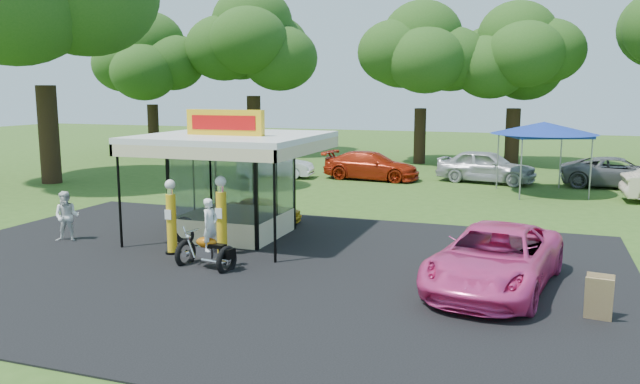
# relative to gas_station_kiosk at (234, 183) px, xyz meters

# --- Properties ---
(ground) EXTENTS (120.00, 120.00, 0.00)m
(ground) POSITION_rel_gas_station_kiosk_xyz_m (2.00, -4.99, -1.78)
(ground) COLOR #32551A
(ground) RESTS_ON ground
(asphalt_apron) EXTENTS (20.00, 14.00, 0.04)m
(asphalt_apron) POSITION_rel_gas_station_kiosk_xyz_m (2.00, -2.99, -1.76)
(asphalt_apron) COLOR black
(asphalt_apron) RESTS_ON ground
(gas_station_kiosk) EXTENTS (5.40, 5.40, 4.18)m
(gas_station_kiosk) POSITION_rel_gas_station_kiosk_xyz_m (0.00, 0.00, 0.00)
(gas_station_kiosk) COLOR white
(gas_station_kiosk) RESTS_ON ground
(gas_pump_left) EXTENTS (0.42, 0.42, 2.24)m
(gas_pump_left) POSITION_rel_gas_station_kiosk_xyz_m (-0.69, -2.65, -0.71)
(gas_pump_left) COLOR black
(gas_pump_left) RESTS_ON ground
(gas_pump_right) EXTENTS (0.44, 0.44, 2.36)m
(gas_pump_right) POSITION_rel_gas_station_kiosk_xyz_m (0.76, -2.29, -0.65)
(gas_pump_right) COLOR black
(gas_pump_right) RESTS_ON ground
(motorcycle) EXTENTS (1.77, 1.06, 2.03)m
(motorcycle) POSITION_rel_gas_station_kiosk_xyz_m (1.09, -3.64, -1.00)
(motorcycle) COLOR black
(motorcycle) RESTS_ON ground
(spare_tires) EXTENTS (1.00, 0.61, 0.86)m
(spare_tires) POSITION_rel_gas_station_kiosk_xyz_m (-1.07, -1.35, -1.37)
(spare_tires) COLOR black
(spare_tires) RESTS_ON ground
(a_frame_sign) EXTENTS (0.57, 0.55, 0.98)m
(a_frame_sign) POSITION_rel_gas_station_kiosk_xyz_m (10.67, -4.33, -1.29)
(a_frame_sign) COLOR #593819
(a_frame_sign) RESTS_ON ground
(kiosk_car) EXTENTS (2.82, 1.13, 0.96)m
(kiosk_car) POSITION_rel_gas_station_kiosk_xyz_m (-0.00, 2.21, -1.30)
(kiosk_car) COLOR gold
(kiosk_car) RESTS_ON ground
(pink_sedan) EXTENTS (3.39, 5.80, 1.52)m
(pink_sedan) POSITION_rel_gas_station_kiosk_xyz_m (8.46, -2.80, -1.02)
(pink_sedan) COLOR #E53E8D
(pink_sedan) RESTS_ON ground
(spectator_west) EXTENTS (0.96, 0.87, 1.62)m
(spectator_west) POSITION_rel_gas_station_kiosk_xyz_m (-4.73, -2.37, -0.97)
(spectator_west) COLOR white
(spectator_west) RESTS_ON ground
(bg_car_a) EXTENTS (4.25, 1.93, 1.35)m
(bg_car_a) POSITION_rel_gas_station_kiosk_xyz_m (-4.33, 13.44, -1.11)
(bg_car_a) COLOR white
(bg_car_a) RESTS_ON ground
(bg_car_b) EXTENTS (5.35, 2.52, 1.51)m
(bg_car_b) POSITION_rel_gas_station_kiosk_xyz_m (0.84, 14.41, -1.03)
(bg_car_b) COLOR #B3260D
(bg_car_b) RESTS_ON ground
(bg_car_c) EXTENTS (5.32, 2.92, 1.71)m
(bg_car_c) POSITION_rel_gas_station_kiosk_xyz_m (6.79, 15.30, -0.93)
(bg_car_c) COLOR #B0B0B4
(bg_car_c) RESTS_ON ground
(bg_car_d) EXTENTS (5.41, 2.52, 1.50)m
(bg_car_d) POSITION_rel_gas_station_kiosk_xyz_m (13.11, 15.73, -1.03)
(bg_car_d) COLOR slate
(bg_car_d) RESTS_ON ground
(tent_west) EXTENTS (4.36, 4.36, 3.05)m
(tent_west) POSITION_rel_gas_station_kiosk_xyz_m (-4.51, 9.78, 0.98)
(tent_west) COLOR gray
(tent_west) RESTS_ON ground
(tent_east) EXTENTS (4.79, 4.79, 3.35)m
(tent_east) POSITION_rel_gas_station_kiosk_xyz_m (9.49, 12.49, 1.24)
(tent_east) COLOR gray
(tent_east) RESTS_ON ground
(oak_far_a) EXTENTS (8.73, 8.73, 10.34)m
(oak_far_a) POSITION_rel_gas_station_kiosk_xyz_m (-18.67, 22.98, 4.80)
(oak_far_a) COLOR black
(oak_far_a) RESTS_ON ground
(oak_far_b) EXTENTS (10.10, 10.10, 12.05)m
(oak_far_b) POSITION_rel_gas_station_kiosk_xyz_m (-11.11, 24.99, 5.91)
(oak_far_b) COLOR black
(oak_far_b) RESTS_ON ground
(oak_far_c) EXTENTS (8.66, 8.66, 10.21)m
(oak_far_c) POSITION_rel_gas_station_kiosk_xyz_m (1.92, 22.74, 4.69)
(oak_far_c) COLOR black
(oak_far_c) RESTS_ON ground
(oak_far_d) EXTENTS (8.46, 8.46, 10.07)m
(oak_far_d) POSITION_rel_gas_station_kiosk_xyz_m (7.68, 24.00, 4.64)
(oak_far_d) COLOR black
(oak_far_d) RESTS_ON ground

